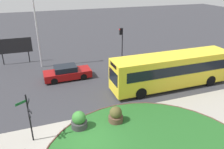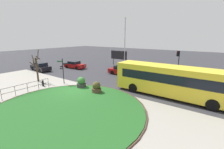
% 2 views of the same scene
% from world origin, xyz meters
% --- Properties ---
extents(ground, '(120.00, 120.00, 0.00)m').
position_xyz_m(ground, '(0.00, 0.00, 0.00)').
color(ground, '#333338').
extents(signpost_directional, '(0.81, 1.22, 3.26)m').
position_xyz_m(signpost_directional, '(-3.26, 0.99, 1.91)').
color(signpost_directional, black).
rests_on(signpost_directional, ground).
extents(bus_yellow, '(11.24, 2.51, 3.06)m').
position_xyz_m(bus_yellow, '(8.95, 4.54, 1.65)').
color(bus_yellow, yellow).
rests_on(bus_yellow, ground).
extents(car_far_lane, '(4.62, 1.89, 1.39)m').
position_xyz_m(car_far_lane, '(0.26, 9.43, 0.65)').
color(car_far_lane, maroon).
rests_on(car_far_lane, ground).
extents(traffic_light_near, '(0.49, 0.28, 3.83)m').
position_xyz_m(traffic_light_near, '(7.46, 13.05, 2.81)').
color(traffic_light_near, black).
rests_on(traffic_light_near, ground).
extents(lamppost_tall, '(0.32, 0.32, 9.12)m').
position_xyz_m(lamppost_tall, '(-1.95, 13.61, 4.86)').
color(lamppost_tall, '#B7B7BC').
rests_on(lamppost_tall, ground).
extents(billboard_left, '(3.88, 0.20, 3.01)m').
position_xyz_m(billboard_left, '(-4.63, 15.78, 2.08)').
color(billboard_left, black).
rests_on(billboard_left, ground).
extents(planter_near_signpost, '(1.02, 1.02, 1.23)m').
position_xyz_m(planter_near_signpost, '(2.24, 1.03, 0.55)').
color(planter_near_signpost, brown).
rests_on(planter_near_signpost, ground).
extents(planter_kerbside, '(1.08, 1.08, 1.30)m').
position_xyz_m(planter_kerbside, '(-0.28, 1.22, 0.58)').
color(planter_kerbside, '#383838').
rests_on(planter_kerbside, ground).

